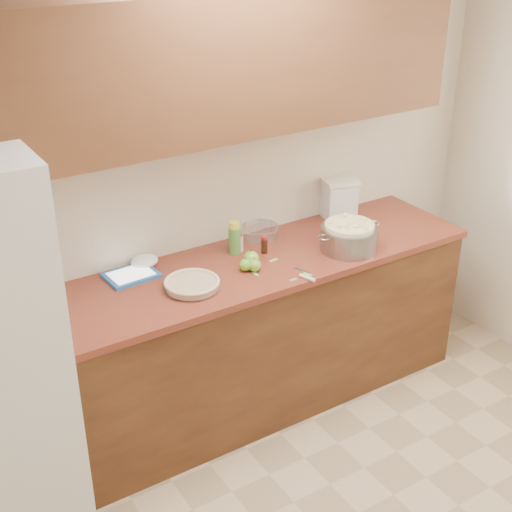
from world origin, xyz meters
TOP-DOWN VIEW (x-y plane):
  - room_shell at (0.00, 0.00)m, footprint 3.60×3.60m
  - counter_run at (0.00, 1.48)m, footprint 2.64×0.68m
  - upper_cabinets at (0.00, 1.63)m, footprint 2.60×0.34m
  - pie at (-0.38, 1.39)m, footprint 0.29×0.29m
  - colander at (0.57, 1.32)m, footprint 0.42×0.31m
  - flour_canister at (0.80, 1.72)m, footprint 0.24×0.24m
  - tablet at (-0.59, 1.67)m, footprint 0.27×0.21m
  - paring_knife at (0.17, 1.17)m, footprint 0.08×0.19m
  - lemon_bottle at (0.01, 1.62)m, footprint 0.07×0.07m
  - cinnamon_shaker at (0.05, 1.63)m, footprint 0.04×0.04m
  - vanilla_bottle at (0.15, 1.54)m, footprint 0.04×0.04m
  - mixing_bowl at (0.23, 1.71)m, footprint 0.21×0.21m
  - paper_towel at (-0.48, 1.74)m, footprint 0.16×0.14m
  - apple_left at (-0.05, 1.41)m, footprint 0.07×0.07m
  - apple_center at (0.01, 1.44)m, footprint 0.08×0.08m
  - apple_front at (-0.01, 1.38)m, footprint 0.07×0.07m
  - peel_a at (0.11, 1.19)m, footprint 0.04×0.02m
  - peel_b at (-0.03, 1.35)m, footprint 0.02×0.05m
  - peel_c at (0.20, 1.20)m, footprint 0.03×0.05m
  - peel_d at (0.14, 1.43)m, footprint 0.05×0.03m

SIDE VIEW (x-z plane):
  - counter_run at x=0.00m, z-range 0.00..0.92m
  - peel_a at x=0.11m, z-range 0.92..0.92m
  - peel_b at x=-0.03m, z-range 0.92..0.92m
  - peel_c at x=0.20m, z-range 0.92..0.92m
  - peel_d at x=0.14m, z-range 0.92..0.92m
  - paring_knife at x=0.17m, z-range 0.92..0.94m
  - tablet at x=-0.59m, z-range 0.92..0.94m
  - pie at x=-0.38m, z-range 0.92..0.97m
  - paper_towel at x=-0.48m, z-range 0.92..0.98m
  - apple_left at x=-0.05m, z-range 0.91..0.99m
  - apple_front at x=-0.01m, z-range 0.91..0.99m
  - apple_center at x=0.01m, z-range 0.91..1.01m
  - mixing_bowl at x=0.23m, z-range 0.92..1.00m
  - vanilla_bottle at x=0.15m, z-range 0.92..1.02m
  - cinnamon_shaker at x=0.05m, z-range 0.92..1.02m
  - colander at x=0.57m, z-range 0.92..1.07m
  - lemon_bottle at x=0.01m, z-range 0.92..1.10m
  - flour_canister at x=0.80m, z-range 0.92..1.17m
  - room_shell at x=0.00m, z-range -0.50..3.10m
  - upper_cabinets at x=0.00m, z-range 1.60..2.30m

